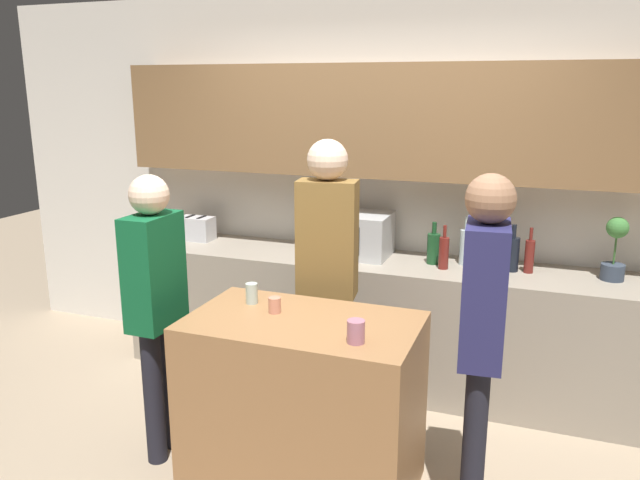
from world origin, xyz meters
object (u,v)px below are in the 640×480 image
at_px(person_left, 156,295).
at_px(bottle_3, 479,255).
at_px(bottle_5, 512,253).
at_px(cup_2, 356,332).
at_px(person_right, 327,261).
at_px(cup_0, 252,293).
at_px(potted_plant, 615,249).
at_px(bottle_0, 433,248).
at_px(toaster, 196,228).
at_px(bottle_2, 466,246).
at_px(bottle_1, 444,252).
at_px(microwave, 353,234).
at_px(bottle_6, 529,256).
at_px(bottle_4, 497,256).
at_px(person_center, 482,322).
at_px(cup_1, 275,305).

bearing_deg(person_left, bottle_3, 130.48).
height_order(bottle_5, cup_2, bottle_5).
relative_size(cup_2, person_right, 0.06).
height_order(bottle_3, cup_0, bottle_3).
bearing_deg(person_left, potted_plant, 120.26).
bearing_deg(bottle_0, person_right, -123.13).
height_order(toaster, bottle_2, bottle_2).
height_order(bottle_2, bottle_5, bottle_2).
distance_m(bottle_1, person_left, 1.83).
height_order(bottle_1, cup_2, bottle_1).
bearing_deg(bottle_2, toaster, -179.09).
height_order(potted_plant, bottle_3, potted_plant).
distance_m(cup_2, person_left, 1.20).
height_order(microwave, cup_0, microwave).
distance_m(microwave, bottle_2, 0.78).
bearing_deg(cup_2, microwave, 107.98).
relative_size(microwave, toaster, 2.00).
bearing_deg(microwave, person_right, -83.65).
height_order(potted_plant, bottle_6, potted_plant).
bearing_deg(potted_plant, bottle_6, -177.86).
height_order(microwave, bottle_3, microwave).
distance_m(bottle_1, bottle_6, 0.53).
height_order(potted_plant, person_right, person_right).
xyz_separation_m(bottle_2, bottle_4, (0.21, -0.09, -0.03)).
height_order(cup_0, person_right, person_right).
bearing_deg(person_left, bottle_2, 133.90).
xyz_separation_m(toaster, bottle_0, (1.83, -0.02, 0.02)).
height_order(microwave, toaster, microwave).
bearing_deg(bottle_1, bottle_0, 130.84).
height_order(potted_plant, bottle_4, potted_plant).
height_order(bottle_0, person_center, person_center).
xyz_separation_m(potted_plant, bottle_4, (-0.68, -0.06, -0.10)).
bearing_deg(bottle_5, cup_0, -135.71).
height_order(bottle_3, bottle_4, bottle_4).
height_order(bottle_6, person_left, person_left).
bearing_deg(cup_1, person_left, -176.12).
relative_size(bottle_4, person_left, 0.16).
relative_size(bottle_4, person_center, 0.15).
bearing_deg(potted_plant, person_right, -154.15).
xyz_separation_m(bottle_3, bottle_5, (0.20, 0.03, 0.02)).
xyz_separation_m(bottle_2, cup_2, (-0.28, -1.58, -0.04)).
xyz_separation_m(cup_1, person_center, (1.03, 0.03, 0.04)).
xyz_separation_m(microwave, bottle_6, (1.18, -0.02, -0.04)).
bearing_deg(bottle_0, bottle_6, 0.29).
bearing_deg(person_center, person_left, 87.47).
height_order(bottle_1, bottle_3, bottle_1).
xyz_separation_m(toaster, bottle_3, (2.13, -0.04, 0.00)).
bearing_deg(bottle_5, person_center, -92.24).
relative_size(bottle_5, person_center, 0.18).
bearing_deg(bottle_2, cup_0, -126.80).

